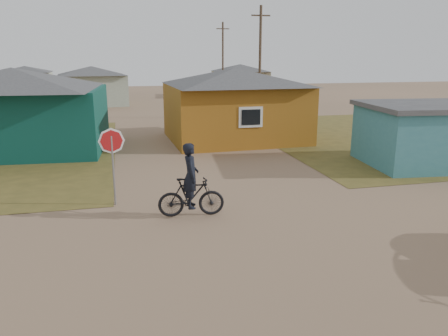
# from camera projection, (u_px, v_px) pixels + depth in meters

# --- Properties ---
(ground) EXTENTS (120.00, 120.00, 0.00)m
(ground) POSITION_uv_depth(u_px,v_px,m) (282.00, 248.00, 10.60)
(ground) COLOR #8D6C51
(grass_ne) EXTENTS (20.00, 18.00, 0.00)m
(grass_ne) POSITION_uv_depth(u_px,v_px,m) (425.00, 134.00, 25.99)
(grass_ne) COLOR brown
(grass_ne) RESTS_ON ground
(house_teal) EXTENTS (8.93, 7.08, 4.00)m
(house_teal) POSITION_uv_depth(u_px,v_px,m) (16.00, 109.00, 20.89)
(house_teal) COLOR #0A3931
(house_teal) RESTS_ON ground
(house_yellow) EXTENTS (7.72, 6.76, 3.90)m
(house_yellow) POSITION_uv_depth(u_px,v_px,m) (235.00, 103.00, 23.85)
(house_yellow) COLOR #945A16
(house_yellow) RESTS_ON ground
(shed_turquoise) EXTENTS (6.71, 4.93, 2.60)m
(shed_turquoise) POSITION_uv_depth(u_px,v_px,m) (439.00, 134.00, 18.53)
(shed_turquoise) COLOR teal
(shed_turquoise) RESTS_ON ground
(house_pale_west) EXTENTS (7.04, 6.15, 3.60)m
(house_pale_west) POSITION_uv_depth(u_px,v_px,m) (92.00, 85.00, 40.81)
(house_pale_west) COLOR #99A38C
(house_pale_west) RESTS_ON ground
(house_beige_east) EXTENTS (6.95, 6.05, 3.60)m
(house_beige_east) POSITION_uv_depth(u_px,v_px,m) (240.00, 80.00, 50.06)
(house_beige_east) COLOR gray
(house_beige_east) RESTS_ON ground
(house_pale_north) EXTENTS (6.28, 5.81, 3.40)m
(house_pale_north) POSITION_uv_depth(u_px,v_px,m) (26.00, 80.00, 50.34)
(house_pale_north) COLOR #99A38C
(house_pale_north) RESTS_ON ground
(utility_pole_near) EXTENTS (1.40, 0.20, 8.00)m
(utility_pole_near) POSITION_uv_depth(u_px,v_px,m) (260.00, 61.00, 31.75)
(utility_pole_near) COLOR #4C3B2E
(utility_pole_near) RESTS_ON ground
(utility_pole_far) EXTENTS (1.40, 0.20, 8.00)m
(utility_pole_far) POSITION_uv_depth(u_px,v_px,m) (223.00, 59.00, 47.04)
(utility_pole_far) COLOR #4C3B2E
(utility_pole_far) RESTS_ON ground
(stop_sign) EXTENTS (0.78, 0.24, 2.43)m
(stop_sign) POSITION_uv_depth(u_px,v_px,m) (112.00, 149.00, 13.25)
(stop_sign) COLOR gray
(stop_sign) RESTS_ON ground
(cyclist) EXTENTS (1.95, 0.73, 2.16)m
(cyclist) POSITION_uv_depth(u_px,v_px,m) (191.00, 190.00, 12.53)
(cyclist) COLOR black
(cyclist) RESTS_ON ground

